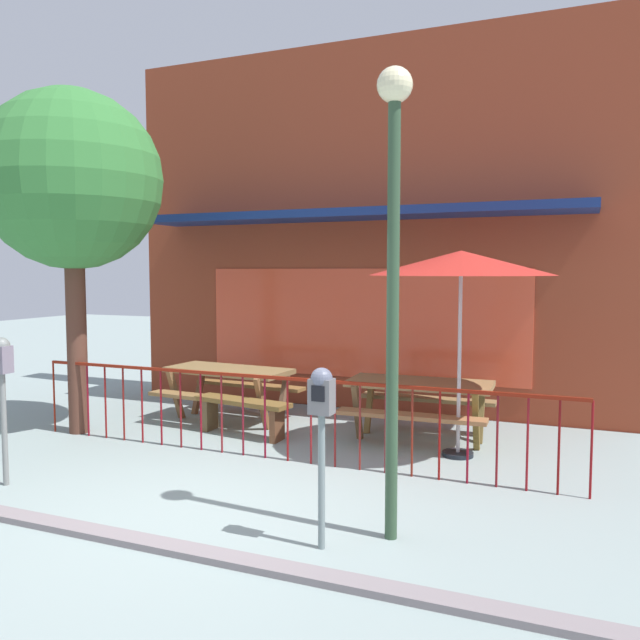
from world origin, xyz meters
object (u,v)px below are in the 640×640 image
(patio_umbrella, at_px, (461,264))
(patio_bench, at_px, (242,409))
(picnic_table_left, at_px, (229,379))
(street_lamp, at_px, (393,234))
(parking_meter_near, at_px, (2,371))
(street_tree, at_px, (72,182))
(parking_meter_far, at_px, (322,409))
(picnic_table_right, at_px, (420,394))

(patio_umbrella, bearing_deg, patio_bench, -177.20)
(picnic_table_left, relative_size, street_lamp, 0.51)
(parking_meter_near, bearing_deg, street_tree, 113.93)
(picnic_table_left, distance_m, street_tree, 3.38)
(parking_meter_far, distance_m, street_lamp, 1.48)
(patio_bench, height_order, street_lamp, street_lamp)
(picnic_table_right, distance_m, street_lamp, 3.57)
(parking_meter_near, bearing_deg, parking_meter_far, -2.35)
(parking_meter_far, distance_m, street_tree, 5.34)
(parking_meter_far, bearing_deg, parking_meter_near, 177.65)
(picnic_table_left, xyz_separation_m, street_tree, (-1.53, -1.33, 2.71))
(parking_meter_near, bearing_deg, picnic_table_left, 78.42)
(picnic_table_right, height_order, patio_bench, picnic_table_right)
(patio_bench, xyz_separation_m, street_lamp, (2.73, -2.39, 2.11))
(patio_bench, height_order, parking_meter_near, parking_meter_near)
(patio_umbrella, bearing_deg, picnic_table_left, 171.81)
(patio_umbrella, bearing_deg, street_tree, -170.25)
(patio_umbrella, relative_size, parking_meter_far, 1.68)
(patio_umbrella, distance_m, street_tree, 5.09)
(picnic_table_left, height_order, patio_bench, picnic_table_left)
(patio_bench, xyz_separation_m, parking_meter_near, (-1.24, -2.64, 0.81))
(picnic_table_right, distance_m, parking_meter_far, 3.44)
(patio_umbrella, relative_size, parking_meter_near, 1.59)
(picnic_table_left, relative_size, patio_umbrella, 0.79)
(picnic_table_left, distance_m, picnic_table_right, 2.79)
(parking_meter_far, xyz_separation_m, street_lamp, (0.45, 0.40, 1.35))
(street_tree, bearing_deg, street_lamp, -19.25)
(patio_umbrella, bearing_deg, picnic_table_right, 140.49)
(picnic_table_left, bearing_deg, picnic_table_right, -0.12)
(street_tree, bearing_deg, patio_umbrella, 9.75)
(street_lamp, bearing_deg, parking_meter_far, -138.31)
(street_lamp, bearing_deg, parking_meter_near, -176.35)
(patio_bench, distance_m, street_lamp, 4.19)
(picnic_table_right, height_order, street_tree, street_tree)
(picnic_table_left, xyz_separation_m, patio_bench, (0.57, -0.62, -0.26))
(patio_umbrella, distance_m, street_lamp, 2.54)
(picnic_table_right, xyz_separation_m, parking_meter_near, (-3.46, -3.26, 0.55))
(street_tree, height_order, street_lamp, street_tree)
(patio_bench, relative_size, parking_meter_near, 0.95)
(parking_meter_far, height_order, street_lamp, street_lamp)
(parking_meter_near, xyz_separation_m, street_lamp, (3.97, 0.25, 1.29))
(picnic_table_right, distance_m, street_tree, 5.27)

